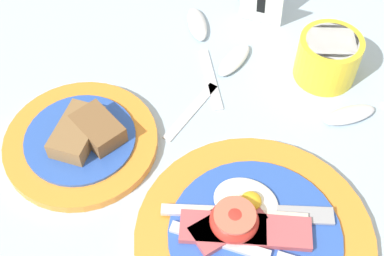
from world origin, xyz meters
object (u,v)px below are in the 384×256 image
(bread_plate, at_px, (82,139))
(teaspoon_by_saucer, at_px, (223,72))
(teaspoon_stray, at_px, (368,110))
(sugar_cup, at_px, (328,57))
(breakfast_plate, at_px, (252,234))
(number_card, at_px, (261,0))
(teaspoon_near_cup, at_px, (201,37))

(bread_plate, distance_m, teaspoon_by_saucer, 0.21)
(teaspoon_by_saucer, distance_m, teaspoon_stray, 0.19)
(teaspoon_stray, bearing_deg, bread_plate, -10.46)
(bread_plate, height_order, teaspoon_by_saucer, bread_plate)
(bread_plate, bearing_deg, sugar_cup, 45.23)
(breakfast_plate, distance_m, number_card, 0.35)
(bread_plate, height_order, teaspoon_stray, bread_plate)
(sugar_cup, distance_m, teaspoon_stray, 0.09)
(breakfast_plate, bearing_deg, teaspoon_stray, 71.96)
(bread_plate, bearing_deg, teaspoon_by_saucer, 58.10)
(breakfast_plate, distance_m, bread_plate, 0.23)
(bread_plate, bearing_deg, breakfast_plate, -7.71)
(teaspoon_near_cup, bearing_deg, number_card, -73.46)
(breakfast_plate, xyz_separation_m, teaspoon_by_saucer, (-0.12, 0.21, -0.01))
(number_card, relative_size, teaspoon_near_cup, 0.43)
(sugar_cup, height_order, teaspoon_near_cup, sugar_cup)
(sugar_cup, bearing_deg, teaspoon_near_cup, -177.40)
(sugar_cup, relative_size, teaspoon_by_saucer, 0.42)
(breakfast_plate, relative_size, sugar_cup, 3.14)
(sugar_cup, xyz_separation_m, teaspoon_near_cup, (-0.18, -0.01, -0.03))
(bread_plate, xyz_separation_m, teaspoon_near_cup, (0.05, 0.23, -0.01))
(number_card, distance_m, teaspoon_near_cup, 0.10)
(number_card, xyz_separation_m, teaspoon_by_saucer, (-0.00, -0.12, -0.03))
(teaspoon_by_saucer, height_order, teaspoon_near_cup, same)
(breakfast_plate, xyz_separation_m, number_card, (-0.11, 0.33, 0.03))
(number_card, bearing_deg, sugar_cup, -35.02)
(breakfast_plate, xyz_separation_m, teaspoon_stray, (0.07, 0.22, -0.01))
(bread_plate, distance_m, teaspoon_stray, 0.36)
(sugar_cup, distance_m, number_card, 0.13)
(breakfast_plate, distance_m, teaspoon_near_cup, 0.31)
(number_card, height_order, teaspoon_stray, number_card)
(sugar_cup, distance_m, teaspoon_near_cup, 0.18)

